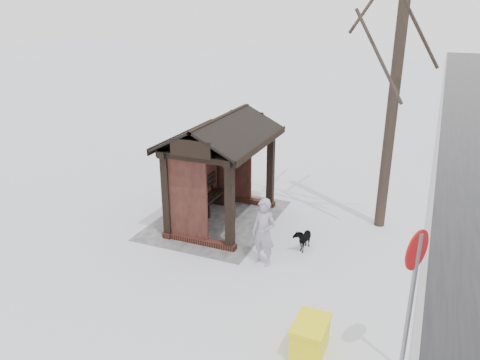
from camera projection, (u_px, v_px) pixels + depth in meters
name	position (u px, v px, depth m)	size (l,w,h in m)	color
ground	(223.00, 221.00, 13.55)	(120.00, 120.00, 0.00)	silver
kerb	(425.00, 258.00, 11.52)	(120.00, 0.15, 0.06)	gray
trampled_patch	(217.00, 219.00, 13.62)	(4.20, 3.20, 0.02)	gray
bus_shelter	(217.00, 148.00, 12.85)	(3.60, 2.40, 3.09)	#3A1C15
pedestrian	(264.00, 232.00, 11.01)	(0.61, 0.40, 1.67)	#968BA3
dog	(303.00, 238.00, 11.91)	(0.32, 0.70, 0.59)	black
grit_bin	(310.00, 337.00, 8.28)	(0.85, 0.58, 0.65)	yellow
road_sign	(414.00, 274.00, 7.37)	(0.62, 0.31, 2.63)	slate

